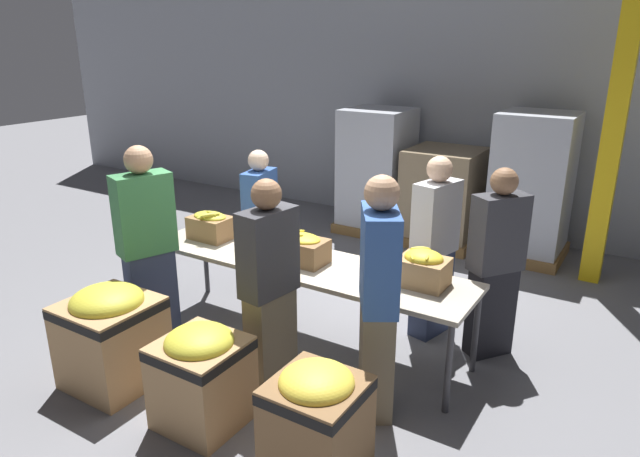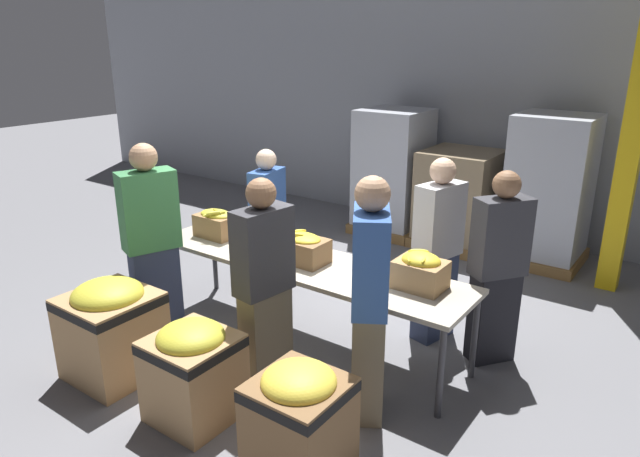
{
  "view_description": "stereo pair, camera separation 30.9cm",
  "coord_description": "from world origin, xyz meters",
  "views": [
    {
      "loc": [
        2.56,
        -3.83,
        2.64
      ],
      "look_at": [
        0.17,
        0.01,
        1.11
      ],
      "focal_mm": 32.0,
      "sensor_mm": 36.0,
      "label": 1
    },
    {
      "loc": [
        2.82,
        -3.66,
        2.64
      ],
      "look_at": [
        0.17,
        0.01,
        1.11
      ],
      "focal_mm": 32.0,
      "sensor_mm": 36.0,
      "label": 2
    }
  ],
  "objects": [
    {
      "name": "ground_plane",
      "position": [
        0.0,
        0.0,
        0.0
      ],
      "size": [
        30.0,
        30.0,
        0.0
      ],
      "primitive_type": "plane",
      "color": "slate"
    },
    {
      "name": "wall_back",
      "position": [
        0.0,
        3.88,
        2.0
      ],
      "size": [
        16.0,
        0.08,
        4.0
      ],
      "color": "#9399A3",
      "rests_on": "ground_plane"
    },
    {
      "name": "sorting_table",
      "position": [
        0.0,
        0.0,
        0.73
      ],
      "size": [
        3.05,
        0.76,
        0.78
      ],
      "color": "#B2A893",
      "rests_on": "ground_plane"
    },
    {
      "name": "banana_box_0",
      "position": [
        -1.08,
        0.02,
        0.91
      ],
      "size": [
        0.39,
        0.31,
        0.29
      ],
      "color": "olive",
      "rests_on": "sorting_table"
    },
    {
      "name": "banana_box_1",
      "position": [
        -0.01,
        -0.02,
        0.91
      ],
      "size": [
        0.46,
        0.29,
        0.28
      ],
      "color": "olive",
      "rests_on": "sorting_table"
    },
    {
      "name": "banana_box_2",
      "position": [
        1.07,
        0.09,
        0.92
      ],
      "size": [
        0.38,
        0.3,
        0.29
      ],
      "color": "#A37A4C",
      "rests_on": "sorting_table"
    },
    {
      "name": "volunteer_0",
      "position": [
        -1.17,
        -0.69,
        0.89
      ],
      "size": [
        0.39,
        0.53,
        1.79
      ],
      "rotation": [
        0.0,
        0.0,
        1.22
      ],
      "color": "#2D3856",
      "rests_on": "ground_plane"
    },
    {
      "name": "volunteer_1",
      "position": [
        1.48,
        0.68,
        0.82
      ],
      "size": [
        0.44,
        0.49,
        1.65
      ],
      "rotation": [
        0.0,
        0.0,
        -2.21
      ],
      "color": "black",
      "rests_on": "ground_plane"
    },
    {
      "name": "volunteer_2",
      "position": [
        -0.91,
        0.58,
        0.78
      ],
      "size": [
        0.28,
        0.45,
        1.57
      ],
      "rotation": [
        0.0,
        0.0,
        -1.39
      ],
      "color": "black",
      "rests_on": "ground_plane"
    },
    {
      "name": "volunteer_3",
      "position": [
        1.0,
        -0.56,
        0.89
      ],
      "size": [
        0.45,
        0.53,
        1.79
      ],
      "rotation": [
        0.0,
        0.0,
        2.12
      ],
      "color": "#6B604C",
      "rests_on": "ground_plane"
    },
    {
      "name": "volunteer_4",
      "position": [
        0.91,
        0.75,
        0.83
      ],
      "size": [
        0.33,
        0.49,
        1.67
      ],
      "rotation": [
        0.0,
        0.0,
        -1.81
      ],
      "color": "#2D3856",
      "rests_on": "ground_plane"
    },
    {
      "name": "volunteer_5",
      "position": [
        0.17,
        -0.71,
        0.84
      ],
      "size": [
        0.29,
        0.48,
        1.68
      ],
      "rotation": [
        0.0,
        0.0,
        1.43
      ],
      "color": "#6B604C",
      "rests_on": "ground_plane"
    },
    {
      "name": "donation_bin_0",
      "position": [
        -0.92,
        -1.34,
        0.44
      ],
      "size": [
        0.66,
        0.66,
        0.82
      ],
      "color": "tan",
      "rests_on": "ground_plane"
    },
    {
      "name": "donation_bin_1",
      "position": [
        0.03,
        -1.34,
        0.4
      ],
      "size": [
        0.57,
        0.57,
        0.75
      ],
      "color": "tan",
      "rests_on": "ground_plane"
    },
    {
      "name": "donation_bin_2",
      "position": [
        0.98,
        -1.34,
        0.4
      ],
      "size": [
        0.55,
        0.55,
        0.76
      ],
      "color": "olive",
      "rests_on": "ground_plane"
    },
    {
      "name": "support_pillar",
      "position": [
        2.01,
        2.88,
        2.0
      ],
      "size": [
        0.21,
        0.21,
        4.0
      ],
      "color": "yellow",
      "rests_on": "ground_plane"
    },
    {
      "name": "pallet_stack_0",
      "position": [
        0.1,
        3.18,
        0.62
      ],
      "size": [
        0.99,
        0.99,
        1.25
      ],
      "color": "olive",
      "rests_on": "ground_plane"
    },
    {
      "name": "pallet_stack_1",
      "position": [
        1.2,
        3.23,
        0.88
      ],
      "size": [
        0.93,
        0.93,
        1.79
      ],
      "color": "olive",
      "rests_on": "ground_plane"
    },
    {
      "name": "pallet_stack_2",
      "position": [
        -0.87,
        3.16,
        0.84
      ],
      "size": [
        0.93,
        0.93,
        1.71
      ],
      "color": "olive",
      "rests_on": "ground_plane"
    }
  ]
}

